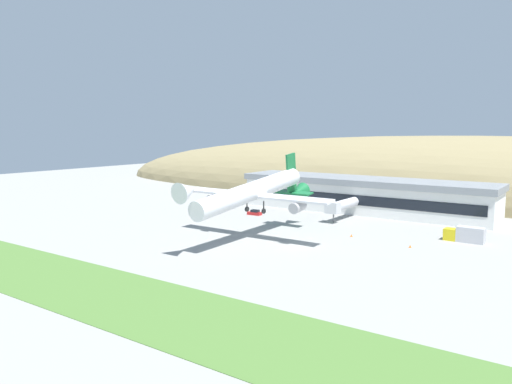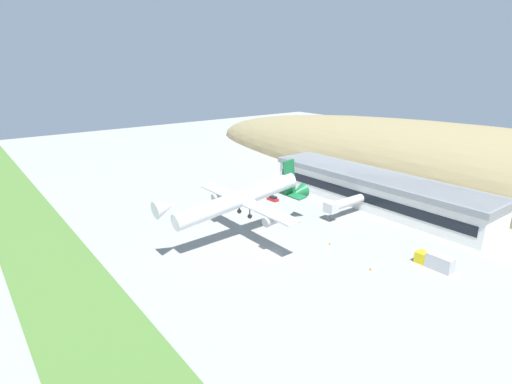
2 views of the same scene
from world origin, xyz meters
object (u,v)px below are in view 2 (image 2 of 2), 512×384
at_px(terminal_building, 375,188).
at_px(service_car_0, 273,199).
at_px(traffic_cone_0, 370,269).
at_px(traffic_cone_1, 330,243).
at_px(cargo_airplane, 242,199).
at_px(fuel_truck, 435,261).
at_px(jetway_0, 343,204).

xyz_separation_m(terminal_building, service_car_0, (-22.60, -22.34, -4.99)).
distance_m(traffic_cone_0, traffic_cone_1, 14.40).
xyz_separation_m(cargo_airplane, fuel_truck, (38.71, 23.64, -8.76)).
bearing_deg(traffic_cone_0, traffic_cone_1, 169.17).
distance_m(jetway_0, traffic_cone_0, 31.95).
height_order(fuel_truck, traffic_cone_0, fuel_truck).
distance_m(service_car_0, fuel_truck, 56.09).
bearing_deg(terminal_building, jetway_0, -87.19).
bearing_deg(traffic_cone_0, fuel_truck, 56.56).
relative_size(cargo_airplane, service_car_0, 11.11).
distance_m(jetway_0, fuel_truck, 33.71).
relative_size(service_car_0, traffic_cone_0, 7.00).
bearing_deg(service_car_0, traffic_cone_0, -15.27).
height_order(terminal_building, traffic_cone_0, terminal_building).
height_order(service_car_0, traffic_cone_1, service_car_0).
bearing_deg(jetway_0, traffic_cone_0, -38.56).
bearing_deg(jetway_0, fuel_truck, -13.49).
bearing_deg(jetway_0, terminal_building, 92.81).
distance_m(fuel_truck, traffic_cone_0, 14.36).
distance_m(terminal_building, traffic_cone_0, 44.08).
xyz_separation_m(traffic_cone_0, traffic_cone_1, (-14.14, 2.70, 0.00)).
height_order(jetway_0, service_car_0, jetway_0).
xyz_separation_m(fuel_truck, traffic_cone_1, (-22.02, -9.23, -1.28)).
xyz_separation_m(cargo_airplane, traffic_cone_1, (16.69, 14.41, -10.04)).
relative_size(fuel_truck, traffic_cone_0, 14.30).
height_order(jetway_0, traffic_cone_1, jetway_0).
xyz_separation_m(terminal_building, traffic_cone_0, (25.59, -35.50, -5.33)).
height_order(terminal_building, service_car_0, terminal_building).
bearing_deg(service_car_0, cargo_airplane, -55.09).
relative_size(terminal_building, jetway_0, 4.99).
xyz_separation_m(jetway_0, traffic_cone_0, (24.81, -19.78, -3.71)).
xyz_separation_m(terminal_building, traffic_cone_1, (11.44, -32.80, -5.33)).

